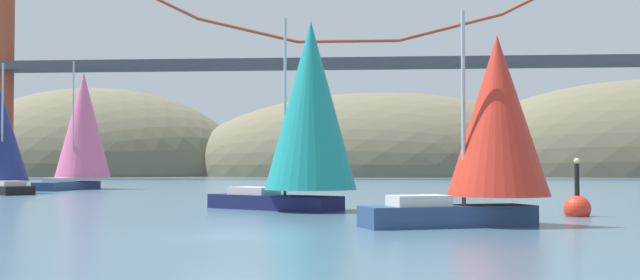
# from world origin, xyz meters

# --- Properties ---
(ground_plane) EXTENTS (360.00, 360.00, 0.00)m
(ground_plane) POSITION_xyz_m (0.00, 0.00, 0.00)
(ground_plane) COLOR #426075
(headland_left) EXTENTS (65.33, 44.00, 36.66)m
(headland_left) POSITION_xyz_m (-55.00, 135.00, 0.00)
(headland_left) COLOR #6B664C
(headland_left) RESTS_ON ground_plane
(headland_center) EXTENTS (83.51, 44.00, 33.85)m
(headland_center) POSITION_xyz_m (5.00, 135.00, 0.00)
(headland_center) COLOR #6B664C
(headland_center) RESTS_ON ground_plane
(suspension_bridge) EXTENTS (144.72, 6.00, 44.07)m
(suspension_bridge) POSITION_xyz_m (-0.00, 95.00, 19.55)
(suspension_bridge) COLOR #A34228
(suspension_bridge) RESTS_ON ground_plane
(sailboat_pink_spinnaker) EXTENTS (5.43, 9.32, 11.21)m
(sailboat_pink_spinnaker) POSITION_xyz_m (-21.73, 44.30, 5.44)
(sailboat_pink_spinnaker) COLOR navy
(sailboat_pink_spinnaker) RESTS_ON ground_plane
(sailboat_scarlet_sail) EXTENTS (7.22, 4.85, 7.44)m
(sailboat_scarlet_sail) POSITION_xyz_m (8.54, 4.65, 3.49)
(sailboat_scarlet_sail) COLOR navy
(sailboat_scarlet_sail) RESTS_ON ground_plane
(sailboat_teal_sail) EXTENTS (8.21, 6.83, 9.03)m
(sailboat_teal_sail) POSITION_xyz_m (1.35, 12.58, 4.56)
(sailboat_teal_sail) COLOR #191E4C
(sailboat_teal_sail) RESTS_ON ground_plane
(channel_buoy) EXTENTS (1.10, 1.10, 2.64)m
(channel_buoy) POSITION_xyz_m (12.72, 9.83, 0.37)
(channel_buoy) COLOR red
(channel_buoy) RESTS_ON ground_plane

